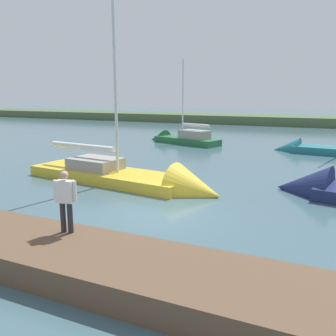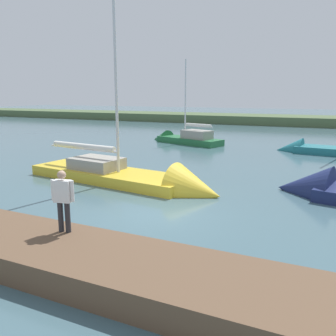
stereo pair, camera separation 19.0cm
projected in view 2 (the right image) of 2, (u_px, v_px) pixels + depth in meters
The scene contains 7 objects.
ground_plane at pixel (154, 214), 12.53m from camera, with size 200.00×200.00×0.00m, color #42606B.
far_shoreline at pixel (289, 124), 49.83m from camera, with size 180.00×8.00×2.40m, color #4C603D.
dock_pier at pixel (70, 257), 8.49m from camera, with size 20.63×2.42×0.65m, color brown.
sailboat_far_right at pixel (332, 153), 24.92m from camera, with size 8.94×2.95×10.25m.
sailboat_far_left at pixel (138, 181), 16.50m from camera, with size 10.51×3.65×12.72m.
sailboat_inner_slip at pixel (181, 141), 30.97m from camera, with size 7.56×4.19×8.01m.
person_on_dock at pixel (63, 197), 9.03m from camera, with size 0.62×0.31×1.65m.
Camera 2 is at (-5.47, 10.61, 4.19)m, focal length 37.55 mm.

